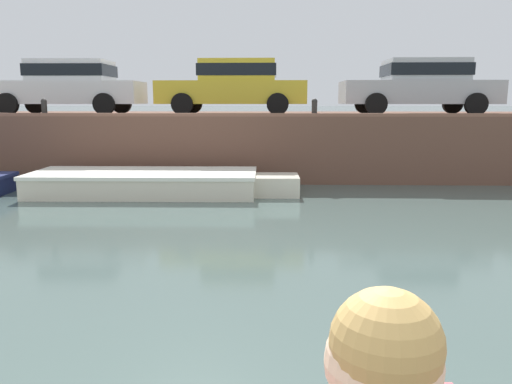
% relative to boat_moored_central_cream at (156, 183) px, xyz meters
% --- Properties ---
extents(ground_plane, '(400.00, 400.00, 0.00)m').
position_rel_boat_moored_central_cream_xyz_m(ground_plane, '(2.24, -4.23, -0.26)').
color(ground_plane, '#4C605B').
extents(far_quay_wall, '(60.00, 6.00, 1.73)m').
position_rel_boat_moored_central_cream_xyz_m(far_quay_wall, '(2.24, 4.42, 0.60)').
color(far_quay_wall, brown).
rests_on(far_quay_wall, ground).
extents(far_wall_coping, '(60.00, 0.24, 0.08)m').
position_rel_boat_moored_central_cream_xyz_m(far_wall_coping, '(2.24, 1.54, 1.50)').
color(far_wall_coping, brown).
rests_on(far_wall_coping, far_quay_wall).
extents(boat_moored_central_cream, '(6.08, 1.92, 0.53)m').
position_rel_boat_moored_central_cream_xyz_m(boat_moored_central_cream, '(0.00, 0.00, 0.00)').
color(boat_moored_central_cream, silver).
rests_on(boat_moored_central_cream, ground).
extents(car_leftmost_white, '(4.38, 1.95, 1.54)m').
position_rel_boat_moored_central_cream_xyz_m(car_leftmost_white, '(-3.28, 3.53, 2.31)').
color(car_leftmost_white, white).
rests_on(car_leftmost_white, far_quay_wall).
extents(car_left_inner_yellow, '(4.25, 1.94, 1.54)m').
position_rel_boat_moored_central_cream_xyz_m(car_left_inner_yellow, '(1.58, 3.53, 2.31)').
color(car_left_inner_yellow, yellow).
rests_on(car_left_inner_yellow, far_quay_wall).
extents(car_centre_silver, '(4.33, 2.06, 1.54)m').
position_rel_boat_moored_central_cream_xyz_m(car_centre_silver, '(6.91, 3.53, 2.31)').
color(car_centre_silver, '#B7BABC').
rests_on(car_centre_silver, far_quay_wall).
extents(mooring_bollard_west, '(0.15, 0.15, 0.45)m').
position_rel_boat_moored_central_cream_xyz_m(mooring_bollard_west, '(-3.21, 1.67, 1.70)').
color(mooring_bollard_west, '#2D2B28').
rests_on(mooring_bollard_west, far_quay_wall).
extents(mooring_bollard_mid, '(0.15, 0.15, 0.45)m').
position_rel_boat_moored_central_cream_xyz_m(mooring_bollard_mid, '(3.74, 1.67, 1.70)').
color(mooring_bollard_mid, '#2D2B28').
rests_on(mooring_bollard_mid, far_quay_wall).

